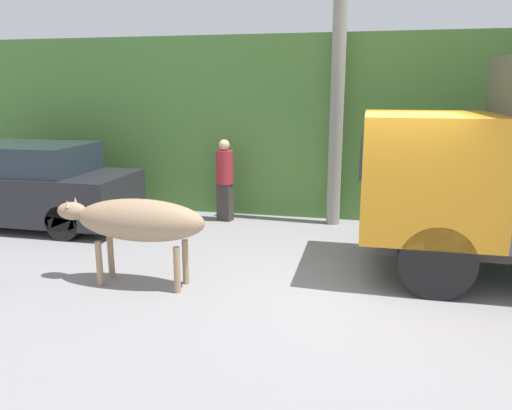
{
  "coord_description": "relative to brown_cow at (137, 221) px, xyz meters",
  "views": [
    {
      "loc": [
        -0.03,
        -7.03,
        2.77
      ],
      "look_at": [
        -1.58,
        -0.11,
        1.09
      ],
      "focal_mm": 35.0,
      "sensor_mm": 36.0,
      "label": 1
    }
  ],
  "objects": [
    {
      "name": "pedestrian_on_hill",
      "position": [
        0.21,
        3.67,
        -0.0
      ],
      "size": [
        0.46,
        0.46,
        1.71
      ],
      "rotation": [
        0.0,
        0.0,
        2.84
      ],
      "color": "#38332D",
      "rests_on": "ground_plane"
    },
    {
      "name": "building_backdrop",
      "position": [
        0.26,
        5.73,
        0.53
      ],
      "size": [
        4.85,
        2.7,
        2.91
      ],
      "color": "#C6B793",
      "rests_on": "ground_plane"
    },
    {
      "name": "parked_suv",
      "position": [
        -3.66,
        2.45,
        -0.14
      ],
      "size": [
        4.46,
        1.81,
        1.67
      ],
      "rotation": [
        0.0,
        0.0,
        0.01
      ],
      "color": "#232328",
      "rests_on": "ground_plane"
    },
    {
      "name": "brown_cow",
      "position": [
        0.0,
        0.0,
        0.0
      ],
      "size": [
        2.22,
        0.6,
        1.26
      ],
      "rotation": [
        0.0,
        0.0,
        -0.05
      ],
      "color": "#9E7F60",
      "rests_on": "ground_plane"
    },
    {
      "name": "ground_plane",
      "position": [
        3.12,
        0.83,
        -0.94
      ],
      "size": [
        60.0,
        60.0,
        0.0
      ],
      "primitive_type": "plane",
      "color": "gray"
    },
    {
      "name": "utility_pole",
      "position": [
        2.46,
        3.92,
        2.27
      ],
      "size": [
        0.9,
        0.27,
        6.23
      ],
      "color": "gray",
      "rests_on": "ground_plane"
    },
    {
      "name": "hillside_embankment",
      "position": [
        3.12,
        7.67,
        0.97
      ],
      "size": [
        32.0,
        6.8,
        3.83
      ],
      "color": "#4C7A38",
      "rests_on": "ground_plane"
    }
  ]
}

